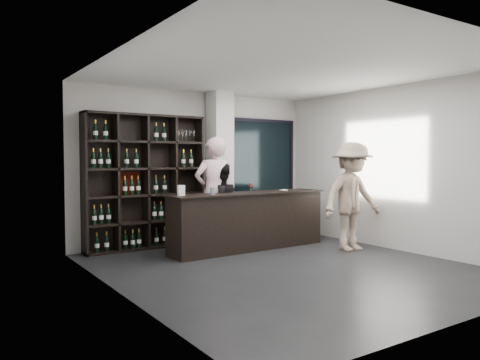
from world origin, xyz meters
TOP-DOWN VIEW (x-y plane):
  - floor at (0.00, 0.00)m, footprint 5.00×5.50m
  - wine_shelf at (-1.15, 2.57)m, footprint 2.20×0.35m
  - structural_column at (0.35, 2.47)m, footprint 0.40×0.40m
  - glass_panel at (1.55, 2.69)m, footprint 1.60×0.08m
  - tasting_counter at (0.35, 1.49)m, footprint 3.08×0.64m
  - taster_pink at (-0.15, 1.85)m, footprint 0.79×0.58m
  - taster_black at (-0.03, 1.85)m, footprint 0.77×0.61m
  - customer at (1.80, 0.40)m, footprint 1.27×0.78m
  - wine_glass at (0.33, 1.40)m, footprint 0.11×0.11m
  - spit_cup at (-0.45, 1.39)m, footprint 0.11×0.11m
  - napkin_stack at (1.19, 1.55)m, footprint 0.13×0.13m
  - card_stand at (-0.98, 1.49)m, footprint 0.11×0.06m

SIDE VIEW (x-z plane):
  - floor at x=0.00m, z-range -0.01..0.00m
  - tasting_counter at x=0.35m, z-range 0.00..1.02m
  - taster_black at x=-0.03m, z-range 0.00..1.54m
  - customer at x=1.80m, z-range 0.00..1.90m
  - taster_pink at x=-0.15m, z-range 0.00..1.99m
  - napkin_stack at x=1.19m, z-range 1.01..1.03m
  - spit_cup at x=-0.45m, z-range 1.01..1.13m
  - card_stand at x=-0.98m, z-range 1.01..1.18m
  - wine_glass at x=0.33m, z-range 1.01..1.22m
  - wine_shelf at x=-1.15m, z-range 0.00..2.40m
  - glass_panel at x=1.55m, z-range 0.35..2.45m
  - structural_column at x=0.35m, z-range 0.00..2.90m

